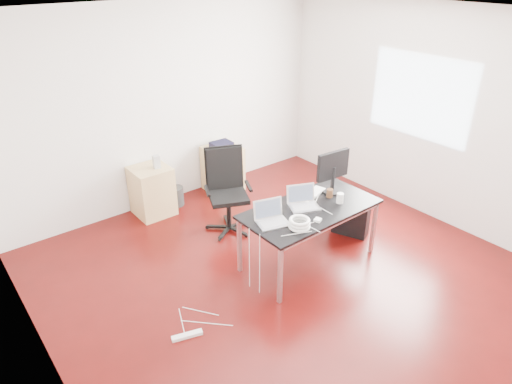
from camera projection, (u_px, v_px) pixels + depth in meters
room_shell at (292, 162)px, 4.63m from camera, size 5.00×5.00×5.00m
desk at (310, 212)px, 5.18m from camera, size 1.60×0.80×0.73m
office_chair at (227, 186)px, 5.91m from camera, size 0.63×0.65×1.08m
filing_cabinet_left at (152, 191)px, 6.35m from camera, size 0.50×0.50×0.70m
filing_cabinet_right at (223, 169)px, 7.02m from camera, size 0.50×0.50×0.70m
pc_tower at (351, 219)px, 5.94m from camera, size 0.36×0.49×0.44m
wastebasket at (176, 196)px, 6.66m from camera, size 0.31×0.31×0.28m
power_strip at (187, 335)px, 4.39m from camera, size 0.30×0.15×0.04m
laptop_left at (271, 217)px, 4.86m from camera, size 0.39×0.34×0.23m
laptop_right at (303, 202)px, 5.17m from camera, size 0.41×0.37×0.23m
monitor at (333, 169)px, 5.40m from camera, size 0.45×0.26×0.51m
keyboard at (312, 194)px, 5.42m from camera, size 0.46×0.25×0.02m
cup_white at (340, 198)px, 5.24m from camera, size 0.08×0.08×0.12m
cup_brown at (330, 193)px, 5.37m from camera, size 0.09×0.09×0.10m
cable_coil at (299, 223)px, 4.76m from camera, size 0.24×0.24×0.11m
power_adapter at (318, 220)px, 4.89m from camera, size 0.09×0.09×0.03m
speaker at (156, 162)px, 6.16m from camera, size 0.10×0.09×0.18m
navy_garment at (221, 145)px, 6.83m from camera, size 0.31×0.25×0.09m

